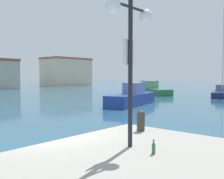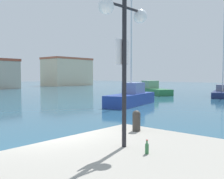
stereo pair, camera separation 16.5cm
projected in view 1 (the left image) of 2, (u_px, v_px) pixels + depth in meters
name	position (u px, v px, depth m)	size (l,w,h in m)	color
water	(55.00, 97.00, 32.00)	(160.00, 160.00, 0.00)	#285670
lamppost	(130.00, 26.00, 5.78)	(1.51, 0.33, 4.23)	black
bottle	(154.00, 148.00, 5.37)	(0.08, 0.08, 0.29)	#2D6B3D
mooring_bollard	(141.00, 120.00, 7.58)	(0.24, 0.24, 0.60)	#38332D
sailboat_navy_far_left	(222.00, 92.00, 32.37)	(6.94, 3.98, 10.78)	#19234C
sailboat_blue_distant_north	(132.00, 97.00, 23.42)	(7.14, 3.41, 10.25)	#233D93
motorboat_green_distant_east	(152.00, 90.00, 36.87)	(5.46, 7.37, 1.90)	#28703D
warehouse_block	(67.00, 72.00, 69.70)	(12.18, 7.41, 7.27)	beige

